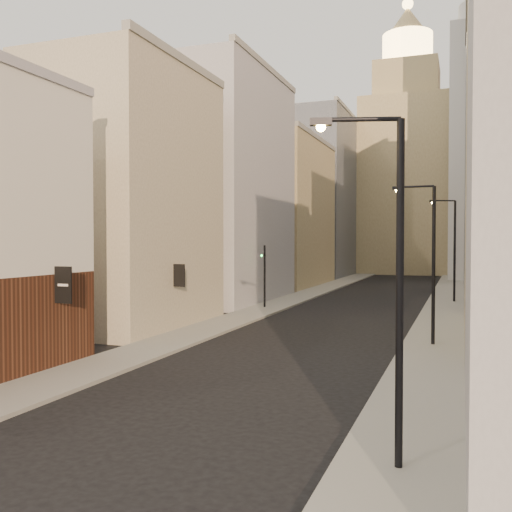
{
  "coord_description": "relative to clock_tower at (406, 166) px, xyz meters",
  "views": [
    {
      "loc": [
        7.89,
        -4.92,
        5.41
      ],
      "look_at": [
        -0.79,
        18.91,
        4.71
      ],
      "focal_mm": 40.0,
      "sensor_mm": 36.0,
      "label": 1
    }
  ],
  "objects": [
    {
      "name": "left_bldg_wingrid",
      "position": [
        -11.0,
        -12.0,
        -5.63
      ],
      "size": [
        8.0,
        20.0,
        24.0
      ],
      "primitive_type": "cube",
      "color": "gray",
      "rests_on": "ground"
    },
    {
      "name": "streetlamp_mid",
      "position": [
        7.29,
        -66.9,
        -12.96
      ],
      "size": [
        2.15,
        0.23,
        8.19
      ],
      "rotation": [
        0.0,
        0.0,
        -0.02
      ],
      "color": "black",
      "rests_on": "ground"
    },
    {
      "name": "streetlamp_near",
      "position": [
        7.32,
        -83.56,
        -12.93
      ],
      "size": [
        2.11,
        0.76,
        8.24
      ],
      "rotation": [
        0.0,
        0.0,
        0.28
      ],
      "color": "black",
      "rests_on": "ground"
    },
    {
      "name": "clock_tower",
      "position": [
        0.0,
        0.0,
        0.0
      ],
      "size": [
        14.0,
        14.0,
        44.9
      ],
      "color": "#9D8959",
      "rests_on": "ground"
    },
    {
      "name": "traffic_light_left",
      "position": [
        -5.76,
        -54.7,
        -14.11
      ],
      "size": [
        0.56,
        0.45,
        5.0
      ],
      "rotation": [
        0.0,
        0.0,
        3.29
      ],
      "color": "black",
      "rests_on": "ground"
    },
    {
      "name": "streetlamp_far",
      "position": [
        8.0,
        -45.32,
        -12.58
      ],
      "size": [
        2.19,
        1.05,
        8.84
      ],
      "rotation": [
        0.0,
        0.0,
        0.39
      ],
      "color": "black",
      "rests_on": "ground"
    },
    {
      "name": "left_bldg_tan",
      "position": [
        -11.0,
        -32.0,
        -9.13
      ],
      "size": [
        8.0,
        18.0,
        17.0
      ],
      "primitive_type": "cube",
      "color": "#9D8959",
      "rests_on": "ground"
    },
    {
      "name": "left_bldg_beige",
      "position": [
        -11.0,
        -66.0,
        -9.63
      ],
      "size": [
        8.0,
        12.0,
        16.0
      ],
      "primitive_type": "cube",
      "color": "tan",
      "rests_on": "ground"
    },
    {
      "name": "sidewalk_right",
      "position": [
        7.5,
        -37.0,
        -17.56
      ],
      "size": [
        3.0,
        140.0,
        0.15
      ],
      "primitive_type": "cube",
      "color": "gray",
      "rests_on": "ground"
    },
    {
      "name": "sidewalk_left",
      "position": [
        -5.5,
        -37.0,
        -17.56
      ],
      "size": [
        3.0,
        140.0,
        0.15
      ],
      "primitive_type": "cube",
      "color": "gray",
      "rests_on": "ground"
    },
    {
      "name": "white_tower",
      "position": [
        11.0,
        -14.0,
        0.97
      ],
      "size": [
        8.0,
        8.0,
        41.5
      ],
      "color": "silver",
      "rests_on": "ground"
    },
    {
      "name": "left_bldg_grey",
      "position": [
        -11.0,
        -50.0,
        -7.63
      ],
      "size": [
        8.0,
        16.0,
        20.0
      ],
      "primitive_type": "cube",
      "color": "#99989E",
      "rests_on": "ground"
    }
  ]
}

